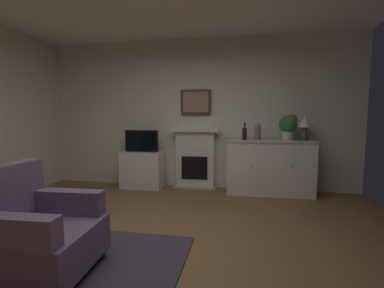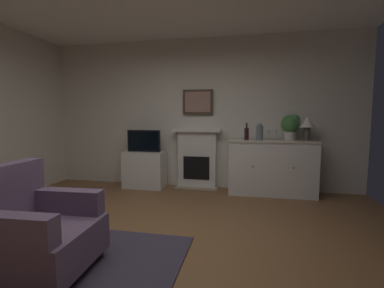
{
  "view_description": "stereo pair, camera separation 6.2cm",
  "coord_description": "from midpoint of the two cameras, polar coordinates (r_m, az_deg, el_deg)",
  "views": [
    {
      "loc": [
        0.81,
        -2.35,
        1.3
      ],
      "look_at": [
        0.26,
        0.65,
        1.0
      ],
      "focal_mm": 24.75,
      "sensor_mm": 36.0,
      "label": 1
    },
    {
      "loc": [
        0.87,
        -2.34,
        1.3
      ],
      "look_at": [
        0.26,
        0.65,
        1.0
      ],
      "focal_mm": 24.75,
      "sensor_mm": 36.0,
      "label": 2
    }
  ],
  "objects": [
    {
      "name": "fireplace_unit",
      "position": [
        4.92,
        1.53,
        -3.18
      ],
      "size": [
        0.87,
        0.3,
        1.1
      ],
      "color": "white",
      "rests_on": "ground_plane"
    },
    {
      "name": "tv_cabinet",
      "position": [
        5.06,
        -9.79,
        -5.42
      ],
      "size": [
        0.75,
        0.42,
        0.68
      ],
      "color": "white",
      "rests_on": "ground_plane"
    },
    {
      "name": "potted_plant_small",
      "position": [
        4.72,
        20.87,
        3.88
      ],
      "size": [
        0.3,
        0.3,
        0.43
      ],
      "color": "beige",
      "rests_on": "sideboard_cabinet"
    },
    {
      "name": "table_lamp",
      "position": [
        4.72,
        23.93,
        4.04
      ],
      "size": [
        0.26,
        0.26,
        0.4
      ],
      "color": "#4C4742",
      "rests_on": "sideboard_cabinet"
    },
    {
      "name": "wine_bottle",
      "position": [
        4.58,
        12.05,
        2.21
      ],
      "size": [
        0.08,
        0.08,
        0.29
      ],
      "color": "#331419",
      "rests_on": "sideboard_cabinet"
    },
    {
      "name": "wall_rear",
      "position": [
        4.99,
        1.77,
        6.47
      ],
      "size": [
        5.81,
        0.06,
        2.75
      ],
      "primitive_type": "cube",
      "color": "silver",
      "rests_on": "ground_plane"
    },
    {
      "name": "sideboard_cabinet",
      "position": [
        4.71,
        17.12,
        -4.83
      ],
      "size": [
        1.45,
        0.49,
        0.93
      ],
      "color": "white",
      "rests_on": "ground_plane"
    },
    {
      "name": "vase_decorative",
      "position": [
        4.57,
        14.73,
        2.55
      ],
      "size": [
        0.11,
        0.11,
        0.28
      ],
      "color": "slate",
      "rests_on": "sideboard_cabinet"
    },
    {
      "name": "armchair",
      "position": [
        2.61,
        -30.27,
        -15.76
      ],
      "size": [
        0.85,
        0.81,
        0.92
      ],
      "color": "#604C66",
      "rests_on": "ground_plane"
    },
    {
      "name": "framed_picture",
      "position": [
        4.91,
        1.66,
        9.04
      ],
      "size": [
        0.55,
        0.04,
        0.45
      ],
      "color": "#473323"
    },
    {
      "name": "wine_glass_left",
      "position": [
        4.6,
        16.49,
        2.29
      ],
      "size": [
        0.07,
        0.07,
        0.16
      ],
      "color": "silver",
      "rests_on": "sideboard_cabinet"
    },
    {
      "name": "tv_set",
      "position": [
        4.96,
        -9.99,
        0.66
      ],
      "size": [
        0.62,
        0.07,
        0.4
      ],
      "color": "black",
      "rests_on": "tv_cabinet"
    },
    {
      "name": "ground_plane",
      "position": [
        2.84,
        -7.85,
        -22.88
      ],
      "size": [
        5.81,
        5.19,
        0.1
      ],
      "primitive_type": "cube",
      "color": "brown",
      "rests_on": "ground"
    },
    {
      "name": "wine_glass_center",
      "position": [
        4.6,
        17.86,
        2.26
      ],
      "size": [
        0.07,
        0.07,
        0.16
      ],
      "color": "silver",
      "rests_on": "sideboard_cabinet"
    },
    {
      "name": "area_rug",
      "position": [
        2.82,
        -26.03,
        -22.25
      ],
      "size": [
        2.13,
        1.48,
        0.02
      ],
      "primitive_type": "cube",
      "color": "#383342",
      "rests_on": "ground_plane"
    }
  ]
}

